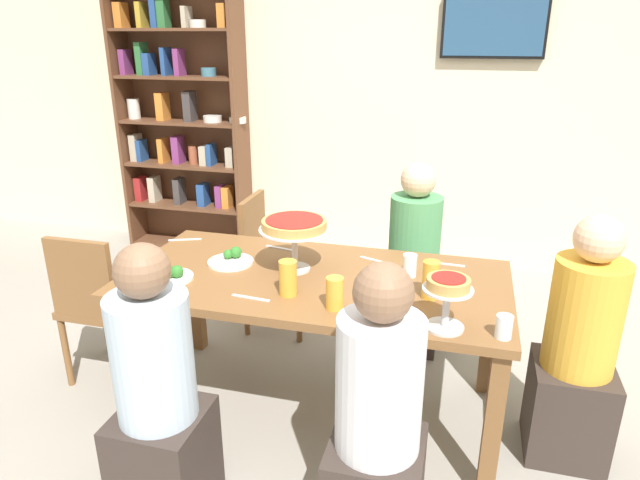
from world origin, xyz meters
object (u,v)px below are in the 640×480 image
at_px(chair_far_left, 270,256).
at_px(diner_far_right, 413,271).
at_px(water_glass_clear_near, 410,265).
at_px(cutlery_spare_fork, 281,248).
at_px(diner_near_right, 377,435).
at_px(water_glass_clear_far, 504,327).
at_px(bookshelf, 182,119).
at_px(beer_glass_amber_tall, 288,278).
at_px(diner_head_east, 577,359).
at_px(beer_glass_amber_short, 335,293).
at_px(salad_plate_far_diner, 379,315).
at_px(television, 494,27).
at_px(cutlery_knife_far, 251,298).
at_px(salad_plate_spare, 231,259).
at_px(personal_pizza_stand, 448,292).
at_px(cutlery_fork_near, 446,264).
at_px(beer_glass_amber_spare, 431,280).
at_px(salad_plate_near_diner, 171,275).
at_px(chair_head_west, 99,301).
at_px(diner_near_left, 158,405).
at_px(cutlery_fork_far, 185,240).
at_px(cutlery_knife_near, 376,260).
at_px(deep_dish_pizza_stand, 294,228).
at_px(dining_table, 315,293).

bearing_deg(chair_far_left, diner_far_right, 89.01).
xyz_separation_m(water_glass_clear_near, cutlery_spare_fork, (-0.70, 0.18, -0.05)).
bearing_deg(diner_near_right, water_glass_clear_far, -48.17).
bearing_deg(cutlery_spare_fork, water_glass_clear_near, 176.94).
distance_m(bookshelf, beer_glass_amber_tall, 2.80).
xyz_separation_m(diner_head_east, beer_glass_amber_short, (-1.02, -0.28, 0.32)).
height_order(chair_far_left, salad_plate_far_diner, chair_far_left).
bearing_deg(cutlery_spare_fork, television, -108.31).
bearing_deg(cutlery_knife_far, salad_plate_spare, 129.68).
bearing_deg(personal_pizza_stand, cutlery_fork_near, 92.35).
distance_m(beer_glass_amber_tall, beer_glass_amber_spare, 0.62).
distance_m(salad_plate_near_diner, water_glass_clear_far, 1.49).
height_order(bookshelf, salad_plate_far_diner, bookshelf).
bearing_deg(beer_glass_amber_spare, personal_pizza_stand, -73.01).
bearing_deg(cutlery_knife_far, chair_head_west, 171.21).
relative_size(salad_plate_near_diner, water_glass_clear_far, 2.35).
xyz_separation_m(diner_far_right, beer_glass_amber_spare, (0.15, -0.85, 0.33)).
height_order(diner_near_left, chair_head_west, diner_near_left).
distance_m(salad_plate_spare, cutlery_knife_far, 0.43).
bearing_deg(personal_pizza_stand, chair_head_west, 170.99).
bearing_deg(chair_far_left, water_glass_clear_far, 50.07).
bearing_deg(diner_head_east, chair_far_left, -24.80).
distance_m(salad_plate_far_diner, water_glass_clear_far, 0.48).
relative_size(bookshelf, personal_pizza_stand, 10.16).
relative_size(diner_far_right, cutlery_fork_far, 6.39).
height_order(diner_far_right, chair_far_left, diner_far_right).
xyz_separation_m(water_glass_clear_near, cutlery_knife_near, (-0.18, 0.14, -0.05)).
height_order(deep_dish_pizza_stand, beer_glass_amber_short, deep_dish_pizza_stand).
xyz_separation_m(television, diner_far_right, (-0.35, -1.34, -1.37)).
bearing_deg(television, salad_plate_near_diner, -120.95).
height_order(chair_head_west, beer_glass_amber_spare, beer_glass_amber_spare).
relative_size(cutlery_fork_near, cutlery_spare_fork, 1.00).
bearing_deg(water_glass_clear_far, beer_glass_amber_tall, 171.21).
xyz_separation_m(deep_dish_pizza_stand, salad_plate_spare, (-0.34, 0.00, -0.20)).
relative_size(diner_far_right, water_glass_clear_far, 12.55).
bearing_deg(salad_plate_spare, diner_far_right, 39.84).
xyz_separation_m(deep_dish_pizza_stand, cutlery_fork_far, (-0.72, 0.23, -0.21)).
bearing_deg(chair_head_west, salad_plate_near_diner, -15.46).
distance_m(diner_near_left, personal_pizza_stand, 1.19).
relative_size(diner_far_right, salad_plate_near_diner, 5.35).
xyz_separation_m(chair_head_west, cutlery_fork_far, (0.35, 0.35, 0.26)).
height_order(beer_glass_amber_spare, water_glass_clear_near, beer_glass_amber_spare).
xyz_separation_m(cutlery_fork_far, cutlery_spare_fork, (0.56, 0.01, 0.00)).
bearing_deg(beer_glass_amber_spare, chair_far_left, 140.84).
bearing_deg(diner_far_right, salad_plate_near_diner, -46.87).
distance_m(cutlery_fork_near, cutlery_knife_near, 0.35).
height_order(diner_far_right, salad_plate_spare, diner_far_right).
bearing_deg(salad_plate_near_diner, beer_glass_amber_spare, 5.89).
height_order(dining_table, deep_dish_pizza_stand, deep_dish_pizza_stand).
relative_size(salad_plate_spare, cutlery_spare_fork, 1.27).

